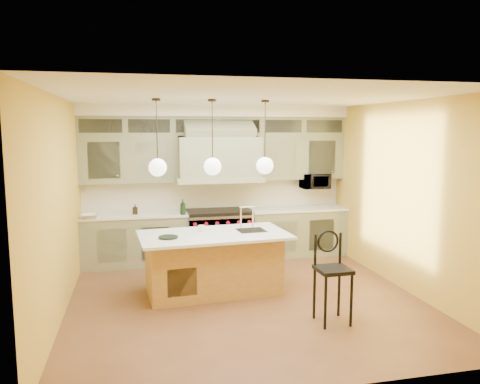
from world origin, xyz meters
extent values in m
plane|color=brown|center=(0.00, 0.00, 0.00)|extent=(5.00, 5.00, 0.00)
plane|color=white|center=(0.00, 0.00, 2.90)|extent=(5.00, 5.00, 0.00)
plane|color=gold|center=(0.00, 2.50, 1.45)|extent=(5.00, 0.00, 5.00)
plane|color=gold|center=(0.00, -2.50, 1.45)|extent=(5.00, 0.00, 5.00)
plane|color=gold|center=(-2.50, 0.00, 1.45)|extent=(0.00, 5.00, 5.00)
plane|color=gold|center=(2.50, 0.00, 1.45)|extent=(0.00, 5.00, 5.00)
cube|color=gray|center=(-1.55, 2.17, 0.45)|extent=(1.90, 0.65, 0.90)
cube|color=gray|center=(1.55, 2.17, 0.45)|extent=(1.90, 0.65, 0.90)
cube|color=white|center=(-1.55, 2.17, 0.92)|extent=(1.90, 0.68, 0.04)
cube|color=white|center=(1.55, 2.17, 0.92)|extent=(1.90, 0.68, 0.04)
cube|color=silver|center=(0.00, 2.48, 1.22)|extent=(5.00, 0.04, 0.56)
cube|color=gray|center=(-1.62, 2.33, 1.93)|extent=(1.75, 0.35, 0.85)
cube|color=gray|center=(1.62, 2.33, 1.93)|extent=(1.75, 0.35, 0.85)
cube|color=gray|center=(0.00, 2.15, 1.95)|extent=(1.50, 0.70, 0.75)
cube|color=gray|center=(0.00, 2.15, 1.55)|extent=(1.60, 0.76, 0.10)
cube|color=#333833|center=(0.00, 2.33, 2.53)|extent=(5.00, 0.35, 0.35)
cube|color=white|center=(0.00, 2.31, 2.80)|extent=(5.00, 0.47, 0.20)
cube|color=silver|center=(0.00, 2.15, 0.45)|extent=(1.20, 0.70, 0.90)
cube|color=black|center=(0.00, 2.15, 0.93)|extent=(1.20, 0.70, 0.06)
cube|color=silver|center=(0.00, 1.83, 0.78)|extent=(1.20, 0.06, 0.14)
cube|color=olive|center=(-0.40, 0.41, 0.44)|extent=(2.01, 1.07, 0.88)
cube|color=white|center=(-0.40, 0.36, 0.90)|extent=(2.28, 1.34, 0.04)
cube|color=black|center=(0.20, 0.45, 0.90)|extent=(0.44, 0.40, 0.05)
cylinder|color=black|center=(0.73, -1.23, 0.34)|extent=(0.04, 0.04, 0.68)
cylinder|color=black|center=(1.08, -1.22, 0.34)|extent=(0.04, 0.04, 0.68)
cylinder|color=black|center=(0.72, -0.88, 0.34)|extent=(0.04, 0.04, 0.68)
cylinder|color=black|center=(1.07, -0.87, 0.34)|extent=(0.04, 0.04, 0.68)
cube|color=black|center=(0.90, -1.05, 0.70)|extent=(0.42, 0.42, 0.05)
torus|color=black|center=(0.90, -0.88, 1.03)|extent=(0.30, 0.04, 0.30)
imported|color=black|center=(1.95, 2.25, 1.45)|extent=(0.54, 0.37, 0.30)
imported|color=black|center=(-0.70, 1.92, 1.08)|extent=(0.11, 0.11, 0.28)
imported|color=black|center=(-1.54, 2.15, 1.03)|extent=(0.10, 0.10, 0.19)
imported|color=white|center=(-2.30, 1.92, 0.98)|extent=(0.35, 0.35, 0.07)
imported|color=white|center=(-0.56, 0.51, 0.97)|extent=(0.11, 0.11, 0.10)
cylinder|color=#2D2319|center=(-1.20, 0.41, 2.88)|extent=(0.12, 0.12, 0.03)
cylinder|color=#2D2319|center=(-1.20, 0.41, 2.44)|extent=(0.02, 0.02, 0.93)
sphere|color=white|center=(-1.20, 0.41, 1.92)|extent=(0.26, 0.26, 0.26)
cylinder|color=#2D2319|center=(-0.40, 0.41, 2.88)|extent=(0.12, 0.12, 0.03)
cylinder|color=#2D2319|center=(-0.40, 0.41, 2.44)|extent=(0.02, 0.02, 0.93)
sphere|color=white|center=(-0.40, 0.41, 1.92)|extent=(0.26, 0.26, 0.26)
cylinder|color=#2D2319|center=(0.40, 0.41, 2.88)|extent=(0.12, 0.12, 0.03)
cylinder|color=#2D2319|center=(0.40, 0.41, 2.44)|extent=(0.02, 0.02, 0.93)
sphere|color=white|center=(0.40, 0.41, 1.92)|extent=(0.26, 0.26, 0.26)
camera|label=1|loc=(-1.51, -6.40, 2.46)|focal=35.00mm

